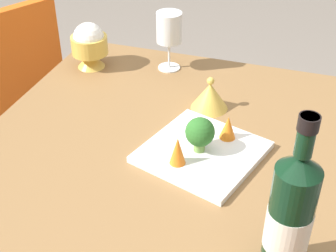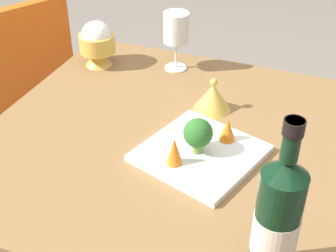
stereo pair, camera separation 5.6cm
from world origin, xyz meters
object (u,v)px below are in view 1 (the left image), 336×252
chair_near_window (5,89)px  broccoli_floret (200,133)px  wine_bottle (290,216)px  carrot_garnish_right (228,127)px  wine_glass (169,29)px  carrot_garnish_left (178,151)px  rice_bowl (89,44)px  rice_bowl_lid (210,96)px  serving_plate (202,152)px

chair_near_window → broccoli_floret: size_ratio=9.91×
wine_bottle → carrot_garnish_right: wine_bottle is taller
wine_glass → carrot_garnish_left: 0.49m
wine_bottle → carrot_garnish_left: 0.34m
carrot_garnish_left → wine_bottle: bearing=-128.8°
rice_bowl → carrot_garnish_left: (-0.39, -0.40, -0.02)m
chair_near_window → wine_glass: wine_glass is taller
carrot_garnish_left → wine_glass: bearing=20.4°
carrot_garnish_left → carrot_garnish_right: bearing=-33.2°
chair_near_window → rice_bowl_lid: chair_near_window is taller
wine_glass → serving_plate: 0.46m
chair_near_window → rice_bowl_lid: size_ratio=8.50×
rice_bowl → serving_plate: (-0.32, -0.44, -0.07)m
carrot_garnish_right → wine_bottle: bearing=-152.9°
rice_bowl_lid → rice_bowl: bearing=73.8°
carrot_garnish_right → serving_plate: bearing=145.3°
wine_bottle → broccoli_floret: bearing=39.9°
chair_near_window → carrot_garnish_left: 0.96m
wine_glass → broccoli_floret: bearing=-152.7°
chair_near_window → carrot_garnish_right: size_ratio=14.57×
wine_bottle → carrot_garnish_right: bearing=27.1°
chair_near_window → carrot_garnish_right: chair_near_window is taller
wine_glass → rice_bowl: bearing=105.6°
rice_bowl → broccoli_floret: (-0.33, -0.44, -0.01)m
rice_bowl → carrot_garnish_right: size_ratio=2.43×
chair_near_window → serving_plate: bearing=-87.8°
rice_bowl_lid → broccoli_floret: (-0.21, -0.03, 0.03)m
chair_near_window → rice_bowl: (-0.07, -0.41, 0.27)m
wine_bottle → serving_plate: wine_bottle is taller
rice_bowl_lid → wine_bottle: bearing=-152.2°
rice_bowl → rice_bowl_lid: (-0.12, -0.41, -0.04)m
rice_bowl_lid → carrot_garnish_right: bearing=-150.3°
carrot_garnish_left → carrot_garnish_right: size_ratio=1.16×
rice_bowl_lid → carrot_garnish_right: size_ratio=1.71×
wine_glass → carrot_garnish_right: (-0.32, -0.25, -0.08)m
carrot_garnish_left → serving_plate: bearing=-31.6°
carrot_garnish_left → broccoli_floret: bearing=-29.7°
wine_glass → serving_plate: (-0.39, -0.21, -0.12)m
wine_bottle → serving_plate: (0.27, 0.22, -0.12)m
rice_bowl → carrot_garnish_right: 0.55m
rice_bowl → carrot_garnish_right: (-0.26, -0.49, -0.03)m
wine_glass → wine_bottle: bearing=-147.1°
rice_bowl → carrot_garnish_left: 0.56m
serving_plate → carrot_garnish_right: carrot_garnish_right is taller
broccoli_floret → rice_bowl: bearing=53.0°
chair_near_window → wine_glass: size_ratio=4.75×
serving_plate → carrot_garnish_right: bearing=-34.7°
rice_bowl → rice_bowl_lid: rice_bowl is taller
serving_plate → chair_near_window: bearing=65.1°
wine_glass → carrot_garnish_left: (-0.45, -0.17, -0.08)m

